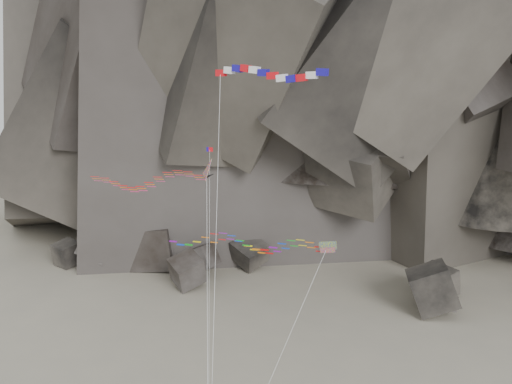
% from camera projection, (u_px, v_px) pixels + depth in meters
% --- Properties ---
extents(headland, '(110.00, 70.00, 84.00)m').
position_uv_depth(headland, '(330.00, 4.00, 106.55)').
color(headland, '#4F4940').
rests_on(headland, ground).
extents(boulder_field, '(80.03, 16.71, 8.75)m').
position_uv_depth(boulder_field, '(233.00, 263.00, 83.62)').
color(boulder_field, '#47423F').
rests_on(boulder_field, ground).
extents(delta_kite, '(13.68, 13.17, 22.10)m').
position_uv_depth(delta_kite, '(143.00, 180.00, 45.63)').
color(delta_kite, red).
rests_on(delta_kite, ground).
extents(banner_kite, '(8.86, 12.99, 29.15)m').
position_uv_depth(banner_kite, '(268.00, 76.00, 40.84)').
color(banner_kite, red).
rests_on(banner_kite, ground).
extents(parafoil_kite, '(15.36, 16.12, 14.94)m').
position_uv_depth(parafoil_kite, '(241.00, 242.00, 49.07)').
color(parafoil_kite, '#B4CC0B').
rests_on(parafoil_kite, ground).
extents(pennant_kite, '(3.95, 13.32, 22.69)m').
position_uv_depth(pennant_kite, '(209.00, 232.00, 43.24)').
color(pennant_kite, red).
rests_on(pennant_kite, ground).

